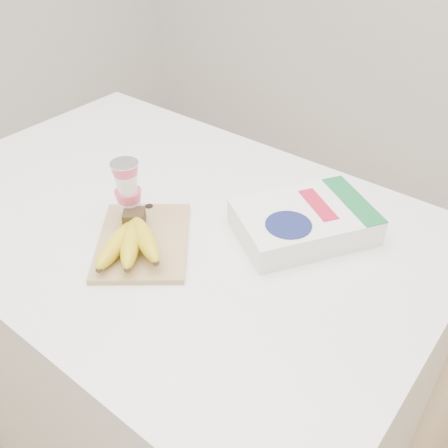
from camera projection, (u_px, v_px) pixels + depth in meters
name	position (u px, v px, depth m)	size (l,w,h in m)	color
room	(152.00, 69.00, 1.00)	(4.00, 4.00, 4.00)	tan
table	(176.00, 345.00, 1.52)	(1.32, 0.88, 0.99)	white
cutting_board	(143.00, 241.00, 1.12)	(0.20, 0.27, 0.01)	tan
bananas	(131.00, 240.00, 1.07)	(0.20, 0.21, 0.07)	#382816
yogurt_stack	(127.00, 189.00, 1.13)	(0.07, 0.07, 0.15)	white
cereal_box	(304.00, 222.00, 1.13)	(0.33, 0.36, 0.07)	white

